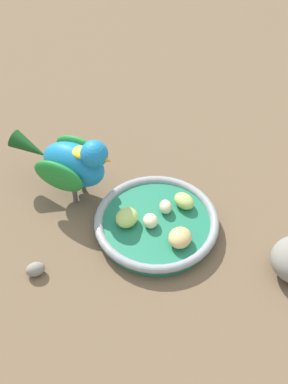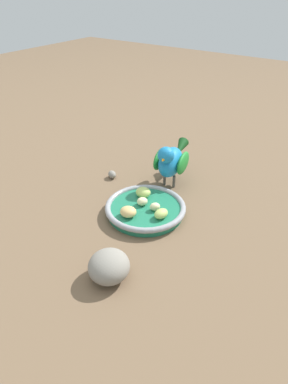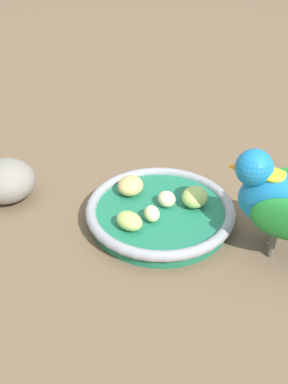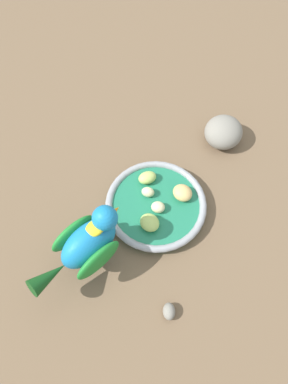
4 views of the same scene
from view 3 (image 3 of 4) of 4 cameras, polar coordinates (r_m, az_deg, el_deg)
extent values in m
plane|color=brown|center=(0.62, -0.47, -3.24)|extent=(4.00, 4.00, 0.00)
cylinder|color=#1E7251|center=(0.61, 2.04, -2.90)|extent=(0.19, 0.19, 0.02)
torus|color=#93969B|center=(0.61, 2.06, -2.14)|extent=(0.20, 0.20, 0.01)
ellipsoid|color=#B2CC66|center=(0.61, 6.40, -0.63)|extent=(0.04, 0.04, 0.03)
ellipsoid|color=beige|center=(0.58, 0.99, -2.75)|extent=(0.03, 0.03, 0.02)
ellipsoid|color=tan|center=(0.63, -1.70, 0.80)|extent=(0.04, 0.05, 0.02)
ellipsoid|color=#B2CC66|center=(0.57, -1.86, -3.66)|extent=(0.04, 0.03, 0.02)
ellipsoid|color=beige|center=(0.61, 2.87, -0.89)|extent=(0.04, 0.04, 0.02)
cylinder|color=#59544C|center=(0.58, 15.80, -6.43)|extent=(0.01, 0.01, 0.03)
cylinder|color=#59544C|center=(0.60, 16.04, -4.75)|extent=(0.01, 0.01, 0.03)
ellipsoid|color=#197AB7|center=(0.55, 17.32, -1.27)|extent=(0.12, 0.08, 0.08)
sphere|color=#197AB7|center=(0.53, 13.68, 2.99)|extent=(0.05, 0.05, 0.04)
cone|color=orange|center=(0.54, 11.44, 3.08)|extent=(0.02, 0.02, 0.02)
ellipsoid|color=yellow|center=(0.54, 15.92, 2.06)|extent=(0.04, 0.03, 0.01)
ellipsoid|color=gray|center=(0.68, -17.05, 1.36)|extent=(0.11, 0.11, 0.06)
ellipsoid|color=gray|center=(0.73, 15.27, 2.54)|extent=(0.03, 0.04, 0.02)
camera|label=1|loc=(1.11, -2.97, 51.26)|focal=52.24mm
camera|label=2|loc=(0.82, -67.42, 25.56)|focal=32.65mm
camera|label=4|loc=(0.73, 41.10, 50.04)|focal=33.08mm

